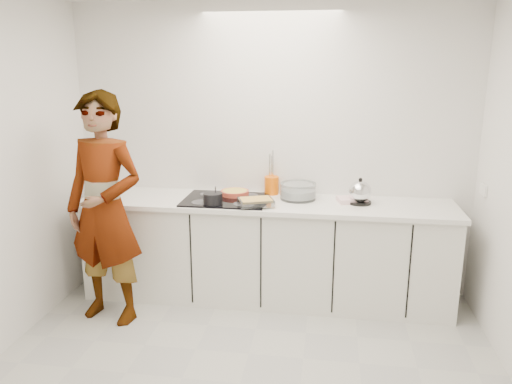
# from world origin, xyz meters

# --- Properties ---
(floor) EXTENTS (3.60, 3.20, 0.00)m
(floor) POSITION_xyz_m (0.00, 0.00, 0.00)
(floor) COLOR #B3B3AB
(floor) RESTS_ON ground
(wall_back) EXTENTS (3.60, 0.00, 2.60)m
(wall_back) POSITION_xyz_m (0.00, 1.60, 1.30)
(wall_back) COLOR silver
(wall_back) RESTS_ON ground
(wall_front) EXTENTS (3.60, 0.00, 2.60)m
(wall_front) POSITION_xyz_m (0.00, -1.60, 1.30)
(wall_front) COLOR silver
(wall_front) RESTS_ON ground
(base_cabinets) EXTENTS (3.20, 0.58, 0.87)m
(base_cabinets) POSITION_xyz_m (0.00, 1.28, 0.43)
(base_cabinets) COLOR silver
(base_cabinets) RESTS_ON floor
(countertop) EXTENTS (3.24, 0.64, 0.04)m
(countertop) POSITION_xyz_m (0.00, 1.28, 0.89)
(countertop) COLOR white
(countertop) RESTS_ON base_cabinets
(hob) EXTENTS (0.72, 0.54, 0.01)m
(hob) POSITION_xyz_m (-0.35, 1.26, 0.92)
(hob) COLOR black
(hob) RESTS_ON countertop
(tart_dish) EXTENTS (0.27, 0.27, 0.04)m
(tart_dish) POSITION_xyz_m (-0.29, 1.40, 0.95)
(tart_dish) COLOR #C04530
(tart_dish) RESTS_ON hob
(saucepan) EXTENTS (0.17, 0.17, 0.16)m
(saucepan) POSITION_xyz_m (-0.42, 1.10, 0.97)
(saucepan) COLOR black
(saucepan) RESTS_ON hob
(baking_dish) EXTENTS (0.34, 0.29, 0.05)m
(baking_dish) POSITION_xyz_m (-0.06, 1.10, 0.95)
(baking_dish) COLOR silver
(baking_dish) RESTS_ON hob
(mixing_bowl) EXTENTS (0.33, 0.33, 0.15)m
(mixing_bowl) POSITION_xyz_m (0.27, 1.39, 0.98)
(mixing_bowl) COLOR silver
(mixing_bowl) RESTS_ON countertop
(tea_towel) EXTENTS (0.28, 0.23, 0.04)m
(tea_towel) POSITION_xyz_m (0.74, 1.37, 0.93)
(tea_towel) COLOR white
(tea_towel) RESTS_ON countertop
(kettle) EXTENTS (0.24, 0.24, 0.23)m
(kettle) POSITION_xyz_m (0.80, 1.33, 1.00)
(kettle) COLOR black
(kettle) RESTS_ON countertop
(utensil_crock) EXTENTS (0.15, 0.15, 0.16)m
(utensil_crock) POSITION_xyz_m (0.02, 1.53, 0.99)
(utensil_crock) COLOR #F56405
(utensil_crock) RESTS_ON countertop
(cook) EXTENTS (0.76, 0.58, 1.88)m
(cook) POSITION_xyz_m (-1.22, 0.75, 0.94)
(cook) COLOR silver
(cook) RESTS_ON floor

